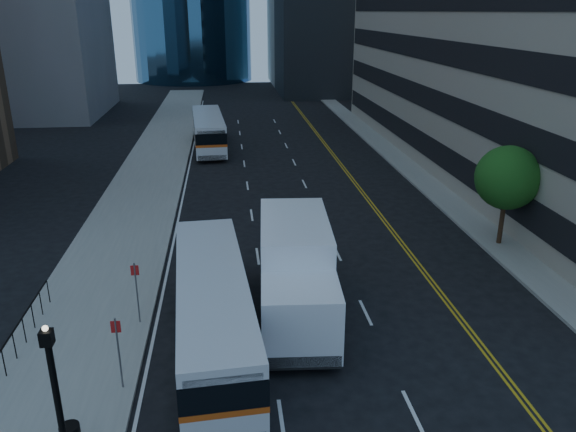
# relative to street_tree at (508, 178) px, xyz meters

# --- Properties ---
(ground) EXTENTS (160.00, 160.00, 0.00)m
(ground) POSITION_rel_street_tree_xyz_m (-9.00, -8.00, -3.64)
(ground) COLOR black
(ground) RESTS_ON ground
(sidewalk_west) EXTENTS (5.00, 90.00, 0.15)m
(sidewalk_west) POSITION_rel_street_tree_xyz_m (-19.50, 17.00, -3.57)
(sidewalk_west) COLOR gray
(sidewalk_west) RESTS_ON ground
(sidewalk_east) EXTENTS (2.00, 90.00, 0.15)m
(sidewalk_east) POSITION_rel_street_tree_xyz_m (-0.00, 17.00, -3.57)
(sidewalk_east) COLOR gray
(sidewalk_east) RESTS_ON ground
(street_tree) EXTENTS (3.20, 3.20, 5.10)m
(street_tree) POSITION_rel_street_tree_xyz_m (0.00, 0.00, 0.00)
(street_tree) COLOR #332114
(street_tree) RESTS_ON sidewalk_east
(lamp_post) EXTENTS (0.28, 0.28, 4.56)m
(lamp_post) POSITION_rel_street_tree_xyz_m (-18.00, -14.00, -0.92)
(lamp_post) COLOR black
(lamp_post) RESTS_ON sidewalk_west
(bus_front) EXTENTS (3.18, 11.17, 2.84)m
(bus_front) POSITION_rel_street_tree_xyz_m (-14.52, -7.76, -2.09)
(bus_front) COLOR silver
(bus_front) RESTS_ON ground
(bus_rear) EXTENTS (3.21, 11.47, 2.92)m
(bus_rear) POSITION_rel_street_tree_xyz_m (-15.38, 23.72, -2.05)
(bus_rear) COLOR white
(bus_rear) RESTS_ON ground
(box_truck) EXTENTS (3.18, 7.94, 3.72)m
(box_truck) POSITION_rel_street_tree_xyz_m (-11.34, -6.01, -1.68)
(box_truck) COLOR white
(box_truck) RESTS_ON ground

